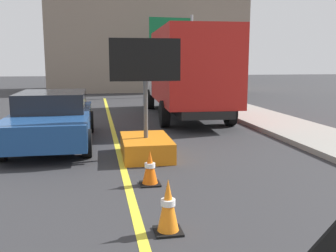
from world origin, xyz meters
TOP-DOWN VIEW (x-y plane):
  - lane_center_stripe at (0.00, 6.00)m, footprint 0.14×36.00m
  - arrow_board_trailer at (0.60, 9.52)m, footprint 1.60×1.82m
  - box_truck at (2.98, 15.49)m, footprint 2.84×7.98m
  - pickup_car at (-1.67, 11.39)m, footprint 2.13×4.93m
  - highway_guide_sign at (4.67, 24.55)m, footprint 2.78×0.38m
  - far_building_block at (3.37, 30.84)m, footprint 14.19×6.64m
  - traffic_cone_mid_lane at (0.36, 5.46)m, footprint 0.36×0.36m
  - traffic_cone_far_lane at (0.40, 7.44)m, footprint 0.36×0.36m

SIDE VIEW (x-z plane):
  - lane_center_stripe at x=0.00m, z-range 0.00..0.01m
  - traffic_cone_far_lane at x=0.40m, z-range -0.01..0.62m
  - traffic_cone_mid_lane at x=0.36m, z-range -0.01..0.71m
  - arrow_board_trailer at x=0.60m, z-range -0.87..1.83m
  - pickup_car at x=-1.67m, z-range 0.01..1.39m
  - box_truck at x=2.98m, z-range 0.14..3.47m
  - highway_guide_sign at x=4.67m, z-range 0.92..5.92m
  - far_building_block at x=3.37m, z-range 0.00..8.71m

